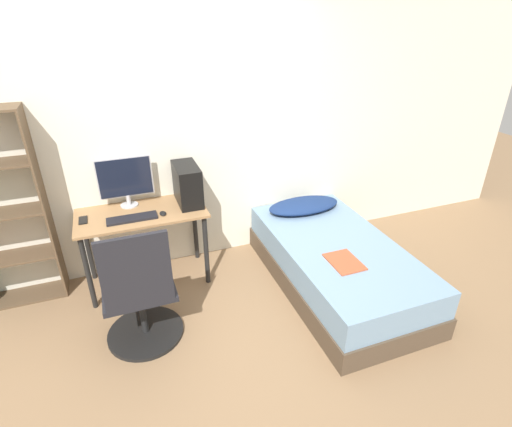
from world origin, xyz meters
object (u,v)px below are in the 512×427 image
object	(u,v)px
office_chair	(141,300)
pc_tower	(187,184)
bed	(336,264)
monitor	(125,179)
keyboard	(132,218)

from	to	relation	value
office_chair	pc_tower	xyz separation A→B (m)	(0.56, 0.83, 0.51)
bed	monitor	size ratio (longest dim) A/B	4.04
office_chair	pc_tower	size ratio (longest dim) A/B	2.57
bed	pc_tower	size ratio (longest dim) A/B	4.72
office_chair	bed	world-z (taller)	office_chair
office_chair	keyboard	world-z (taller)	office_chair
monitor	pc_tower	size ratio (longest dim) A/B	1.17
office_chair	monitor	world-z (taller)	monitor
bed	keyboard	bearing A→B (deg)	161.50
keyboard	bed	bearing A→B (deg)	-18.50
office_chair	keyboard	xyz separation A→B (m)	(0.05, 0.66, 0.34)
keyboard	office_chair	bearing A→B (deg)	-94.02
monitor	keyboard	world-z (taller)	monitor
pc_tower	monitor	bearing A→B (deg)	166.72
office_chair	pc_tower	world-z (taller)	pc_tower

